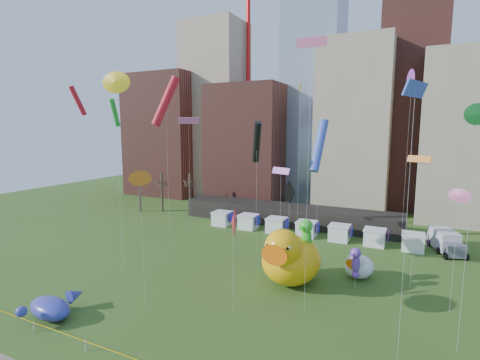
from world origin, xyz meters
The scene contains 28 objects.
skyline centered at (2.25, 61.06, 21.44)m, with size 101.00×23.00×68.00m.
pavilion centered at (-4.00, 42.00, 1.60)m, with size 38.00×6.00×3.20m, color black.
vendor_tents centered at (1.02, 36.00, 1.11)m, with size 33.24×2.80×2.40m.
bare_trees centered at (-30.17, 40.54, 4.01)m, with size 8.44×6.44×8.50m.
big_duck centered at (4.13, 17.99, 3.01)m, with size 6.79×8.76×6.56m.
small_duck centered at (10.59, 22.96, 1.48)m, with size 3.89×4.55×3.23m.
seahorse_green centered at (5.58, 19.18, 5.32)m, with size 1.78×2.05×7.11m.
seahorse_purple centered at (10.60, 20.41, 2.95)m, with size 1.46×1.63×4.34m.
whale_inflatable centered at (-12.72, 2.23, 0.95)m, with size 5.00×6.11×2.09m.
box_truck centered at (19.96, 37.53, 1.47)m, with size 4.47×7.17×2.86m.
kite_0 centered at (-20.65, 13.08, 19.88)m, with size 0.93×2.11×21.65m.
kite_1 centered at (7.18, 13.14, 23.49)m, with size 2.58×0.52×24.17m.
kite_2 centered at (-3.29, 26.15, 14.88)m, with size 2.46×3.25×17.63m.
kite_3 centered at (19.25, 12.14, 17.56)m, with size 1.31×1.06×18.40m.
kite_4 centered at (-16.28, 14.75, 21.96)m, with size 2.53×0.70×23.25m.
kite_5 centered at (4.31, 28.76, 14.50)m, with size 1.76×4.15×17.93m.
kite_6 centered at (15.87, 19.87, 13.71)m, with size 2.08×1.08×14.19m.
kite_7 centered at (14.54, 33.55, 22.78)m, with size 0.95×2.39×24.02m.
kite_8 centered at (1.64, 9.63, 8.60)m, with size 1.21×2.31×9.80m.
kite_9 centered at (-17.31, 31.14, 17.82)m, with size 3.04×2.28×18.43m.
kite_10 centered at (1.69, 25.06, 8.73)m, with size 0.58×3.08×10.36m.
kite_11 centered at (-14.71, 12.88, 18.38)m, with size 1.15×1.90×19.99m.
kite_12 centered at (1.17, 30.42, 22.09)m, with size 0.79×1.86×23.11m.
kite_13 centered at (15.28, 7.16, 18.92)m, with size 1.43×3.12×19.52m.
kite_14 centered at (-6.45, 7.23, 12.21)m, with size 1.08×1.07×12.95m.
kite_15 centered at (1.95, 20.97, 11.84)m, with size 2.39×1.19×12.30m.
kite_16 centered at (-15.55, 23.13, 20.36)m, with size 4.07×3.16×23.83m.
kite_17 centered at (19.21, 18.64, 10.80)m, with size 1.19×0.62×11.48m.
Camera 1 is at (15.53, -17.50, 16.68)m, focal length 27.00 mm.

